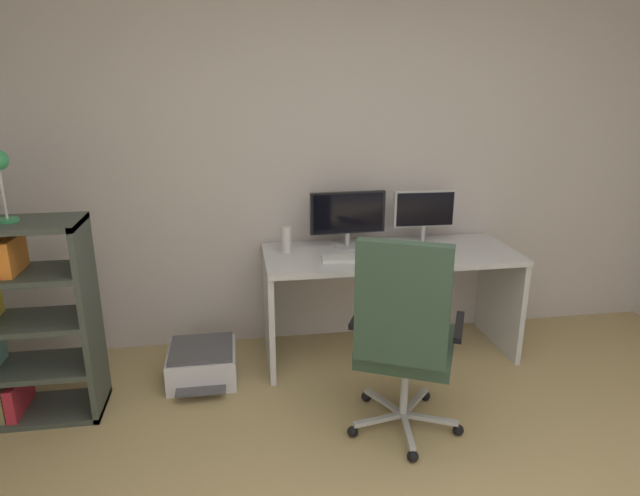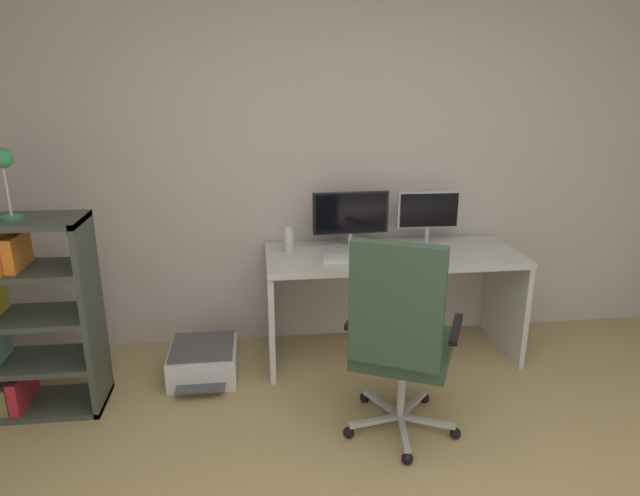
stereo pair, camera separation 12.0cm
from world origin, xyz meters
The scene contains 11 objects.
wall_back centered at (0.00, 2.41, 1.33)m, with size 4.97×0.10×2.66m, color beige.
desk centered at (0.29, 2.01, 0.56)m, with size 1.67×0.67×0.74m.
monitor_main centered at (0.03, 2.16, 0.96)m, with size 0.51×0.18×0.38m.
monitor_secondary centered at (0.56, 2.16, 0.96)m, with size 0.43×0.18×0.37m.
keyboard centered at (-0.02, 1.89, 0.75)m, with size 0.34×0.13×0.02m, color silver.
computer_mouse centered at (0.22, 1.90, 0.76)m, with size 0.06×0.10×0.03m, color black.
desktop_speaker centered at (-0.40, 2.11, 0.82)m, with size 0.07×0.07×0.17m, color silver.
office_chair centered at (0.10, 1.07, 0.61)m, with size 0.65×0.69×1.14m.
bookshelf centered at (-1.97, 1.61, 0.57)m, with size 0.74×0.35×1.14m.
desk_lamp centered at (-1.88, 1.61, 1.40)m, with size 0.11×0.11×0.37m.
printer centered at (-0.97, 1.85, 0.11)m, with size 0.42×0.50×0.22m.
Camera 2 is at (-0.60, -1.36, 1.85)m, focal length 30.73 mm.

